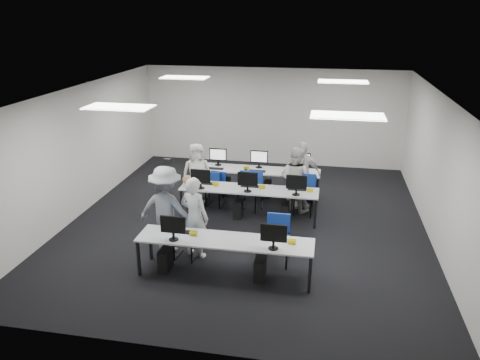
% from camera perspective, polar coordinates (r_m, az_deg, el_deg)
% --- Properties ---
extents(room, '(9.00, 9.02, 3.00)m').
position_cam_1_polar(room, '(10.38, 0.94, 2.52)').
color(room, black).
rests_on(room, ground).
extents(ceiling_panels, '(5.20, 4.60, 0.02)m').
position_cam_1_polar(ceiling_panels, '(10.03, 0.99, 10.64)').
color(ceiling_panels, white).
rests_on(ceiling_panels, room).
extents(desk_front, '(3.20, 0.70, 0.73)m').
position_cam_1_polar(desk_front, '(8.50, -1.87, -7.56)').
color(desk_front, '#B1B4B6').
rests_on(desk_front, ground).
extents(desk_mid, '(3.20, 0.70, 0.73)m').
position_cam_1_polar(desk_mid, '(10.83, 1.09, -1.31)').
color(desk_mid, '#B1B4B6').
rests_on(desk_mid, ground).
extents(desk_back, '(3.20, 0.70, 0.73)m').
position_cam_1_polar(desk_back, '(12.13, 2.20, 1.05)').
color(desk_back, '#B1B4B6').
rests_on(desk_back, ground).
extents(equipment_front, '(2.51, 0.41, 1.19)m').
position_cam_1_polar(equipment_front, '(8.68, -3.12, -9.38)').
color(equipment_front, '#0B3E9A').
rests_on(equipment_front, desk_front).
extents(equipment_mid, '(2.91, 0.41, 1.19)m').
position_cam_1_polar(equipment_mid, '(10.97, 0.08, -2.85)').
color(equipment_mid, white).
rests_on(equipment_mid, desk_mid).
extents(equipment_back, '(2.91, 0.41, 1.19)m').
position_cam_1_polar(equipment_back, '(12.23, 3.08, -0.41)').
color(equipment_back, white).
rests_on(equipment_back, desk_back).
extents(chair_0, '(0.45, 0.48, 0.82)m').
position_cam_1_polar(chair_0, '(9.35, -6.48, -7.88)').
color(chair_0, navy).
rests_on(chair_0, ground).
extents(chair_1, '(0.47, 0.51, 0.95)m').
position_cam_1_polar(chair_1, '(9.12, 4.51, -8.29)').
color(chair_1, navy).
rests_on(chair_1, ground).
extents(chair_2, '(0.49, 0.51, 0.83)m').
position_cam_1_polar(chair_2, '(11.73, -2.93, -1.83)').
color(chair_2, navy).
rests_on(chair_2, ground).
extents(chair_3, '(0.49, 0.53, 0.93)m').
position_cam_1_polar(chair_3, '(11.45, 0.95, -2.19)').
color(chair_3, navy).
rests_on(chair_3, ground).
extents(chair_4, '(0.53, 0.56, 0.91)m').
position_cam_1_polar(chair_4, '(11.32, 7.91, -2.69)').
color(chair_4, navy).
rests_on(chair_4, ground).
extents(chair_5, '(0.43, 0.47, 0.86)m').
position_cam_1_polar(chair_5, '(11.92, -3.16, -1.42)').
color(chair_5, navy).
rests_on(chair_5, ground).
extents(chair_6, '(0.55, 0.58, 0.99)m').
position_cam_1_polar(chair_6, '(11.64, 1.63, -1.72)').
color(chair_6, navy).
rests_on(chair_6, ground).
extents(chair_7, '(0.53, 0.57, 0.97)m').
position_cam_1_polar(chair_7, '(11.57, 7.90, -2.06)').
color(chair_7, navy).
rests_on(chair_7, ground).
extents(handbag, '(0.35, 0.29, 0.25)m').
position_cam_1_polar(handbag, '(11.06, -6.36, -0.03)').
color(handbag, olive).
rests_on(handbag, desk_mid).
extents(student_0, '(0.69, 0.55, 1.65)m').
position_cam_1_polar(student_0, '(9.15, -5.57, -4.54)').
color(student_0, beige).
rests_on(student_0, ground).
extents(student_1, '(0.96, 0.87, 1.60)m').
position_cam_1_polar(student_1, '(11.31, 6.75, 0.13)').
color(student_1, beige).
rests_on(student_1, ground).
extents(student_2, '(0.87, 0.73, 1.53)m').
position_cam_1_polar(student_2, '(11.78, -5.27, 0.82)').
color(student_2, beige).
rests_on(student_2, ground).
extents(student_3, '(1.06, 0.70, 1.67)m').
position_cam_1_polar(student_3, '(11.50, 7.43, 0.61)').
color(student_3, beige).
rests_on(student_3, ground).
extents(photographer, '(1.21, 0.76, 1.80)m').
position_cam_1_polar(photographer, '(9.36, -8.96, -3.63)').
color(photographer, slate).
rests_on(photographer, ground).
extents(dslr_camera, '(0.15, 0.19, 0.10)m').
position_cam_1_polar(dslr_camera, '(9.18, -8.83, 2.31)').
color(dslr_camera, black).
rests_on(dslr_camera, photographer).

